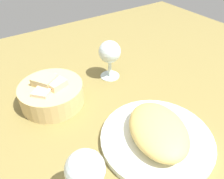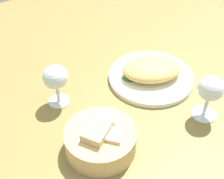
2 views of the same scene
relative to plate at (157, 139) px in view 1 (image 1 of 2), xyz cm
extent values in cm
cube|color=olive|center=(3.97, -3.19, -1.70)|extent=(140.00, 140.00, 2.00)
cylinder|color=white|center=(0.00, 0.00, 0.00)|extent=(24.75, 24.75, 1.40)
ellipsoid|color=tan|center=(0.00, 0.00, 3.00)|extent=(20.21, 17.53, 4.59)
cone|color=#397E30|center=(6.18, -2.25, 1.28)|extent=(3.86, 3.86, 1.16)
cylinder|color=tan|center=(25.21, 13.82, 2.06)|extent=(16.41, 16.41, 5.52)
cube|color=tan|center=(26.70, 14.43, 4.18)|extent=(7.15, 6.99, 5.38)
cube|color=beige|center=(23.23, 16.67, 3.74)|extent=(5.21, 5.18, 3.87)
cube|color=beige|center=(24.51, 12.62, 4.06)|extent=(5.92, 5.59, 4.88)
cylinder|color=silver|center=(26.90, -5.50, -0.40)|extent=(5.83, 5.83, 0.60)
cylinder|color=silver|center=(26.90, -5.50, 2.26)|extent=(1.00, 1.00, 4.73)
sphere|color=silver|center=(26.90, -5.50, 7.88)|extent=(6.51, 6.51, 6.51)
sphere|color=silver|center=(-2.80, 18.77, 8.24)|extent=(6.44, 6.44, 6.44)
camera|label=1|loc=(-21.54, 26.44, 39.16)|focal=36.25mm
camera|label=2|loc=(46.52, 52.71, 56.56)|focal=48.98mm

